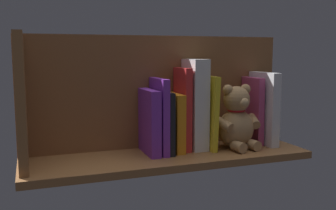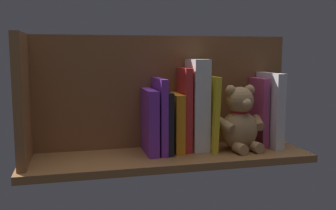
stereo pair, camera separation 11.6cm
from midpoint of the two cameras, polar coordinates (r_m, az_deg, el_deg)
The scene contains 13 objects.
ground_plane at distance 119.44cm, azimuth -2.81°, elevation -7.70°, with size 86.40×25.61×2.20cm, color brown.
shelf_back_panel at distance 125.92cm, azimuth -4.28°, elevation 1.94°, with size 86.40×1.50×35.99cm, color brown.
shelf_side_divider at distance 111.13cm, azimuth -23.64°, elevation 0.54°, with size 2.40×19.61×35.99cm, color brown.
book_0 at distance 132.77cm, azimuth 11.47°, elevation -0.48°, with size 2.98×14.74×24.11cm, color silver.
book_1 at distance 132.87cm, azimuth 9.89°, elevation -0.82°, with size 2.14×11.08×22.35cm, color #B23F72.
teddy_bear at distance 125.60cm, azimuth 7.47°, elevation -2.24°, with size 16.57×14.19×20.59cm.
book_2 at distance 124.00cm, azimuth 3.15°, elevation -1.10°, with size 1.60×13.56×23.30cm, color yellow.
dictionary_thick_white at distance 123.08cm, azimuth 1.32°, elevation 0.09°, with size 5.02×11.40×28.58cm, color white.
book_3 at distance 122.15cm, azimuth -0.57°, elevation -0.60°, with size 2.18×10.92×25.92cm, color red.
book_4 at distance 121.01cm, azimuth -1.81°, elevation -2.57°, with size 2.83×12.63×18.04cm, color orange.
book_5 at distance 119.57cm, azimuth -2.99°, elevation -2.50°, with size 1.58×13.80×18.86cm, color black.
book_6 at distance 118.48cm, azimuth -4.12°, elevation -1.61°, with size 2.13×13.96×22.93cm, color purple.
book_7 at distance 117.85cm, azimuth -5.58°, elevation -2.50°, with size 3.07×14.17×19.59cm, color purple.
Camera 1 is at (39.13, 108.46, 30.59)cm, focal length 41.47 mm.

